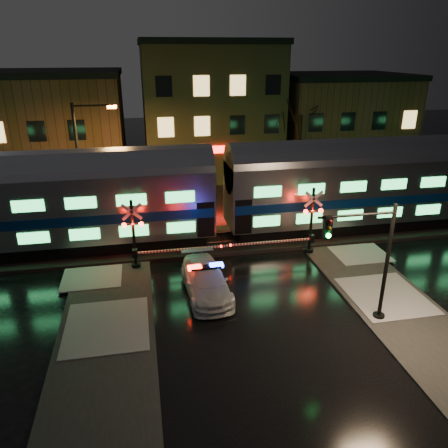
{
  "coord_description": "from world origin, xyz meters",
  "views": [
    {
      "loc": [
        -4.55,
        -19.34,
        11.1
      ],
      "look_at": [
        -0.34,
        2.5,
        2.2
      ],
      "focal_mm": 35.0,
      "sensor_mm": 36.0,
      "label": 1
    }
  ],
  "objects_px": {
    "crossing_signal_right": "(305,228)",
    "streetlight": "(83,159)",
    "traffic_light": "(369,263)",
    "police_car": "(206,281)",
    "crossing_signal_left": "(141,241)"
  },
  "relations": [
    {
      "from": "crossing_signal_right",
      "to": "traffic_light",
      "type": "bearing_deg",
      "value": -89.49
    },
    {
      "from": "police_car",
      "to": "streetlight",
      "type": "distance_m",
      "value": 12.42
    },
    {
      "from": "crossing_signal_right",
      "to": "streetlight",
      "type": "height_order",
      "value": "streetlight"
    },
    {
      "from": "crossing_signal_left",
      "to": "traffic_light",
      "type": "bearing_deg",
      "value": -36.65
    },
    {
      "from": "crossing_signal_right",
      "to": "traffic_light",
      "type": "height_order",
      "value": "traffic_light"
    },
    {
      "from": "crossing_signal_right",
      "to": "streetlight",
      "type": "xyz_separation_m",
      "value": [
        -12.51,
        6.7,
        3.04
      ]
    },
    {
      "from": "police_car",
      "to": "traffic_light",
      "type": "height_order",
      "value": "traffic_light"
    },
    {
      "from": "traffic_light",
      "to": "streetlight",
      "type": "bearing_deg",
      "value": 122.12
    },
    {
      "from": "crossing_signal_left",
      "to": "streetlight",
      "type": "xyz_separation_m",
      "value": [
        -3.29,
        6.7,
        3.08
      ]
    },
    {
      "from": "crossing_signal_right",
      "to": "traffic_light",
      "type": "relative_size",
      "value": 1.04
    },
    {
      "from": "crossing_signal_right",
      "to": "crossing_signal_left",
      "type": "bearing_deg",
      "value": -179.99
    },
    {
      "from": "traffic_light",
      "to": "crossing_signal_right",
      "type": "bearing_deg",
      "value": 79.88
    },
    {
      "from": "crossing_signal_left",
      "to": "crossing_signal_right",
      "type": "bearing_deg",
      "value": 0.01
    },
    {
      "from": "crossing_signal_right",
      "to": "crossing_signal_left",
      "type": "relative_size",
      "value": 1.02
    },
    {
      "from": "crossing_signal_left",
      "to": "traffic_light",
      "type": "xyz_separation_m",
      "value": [
        9.28,
        -6.91,
        1.26
      ]
    }
  ]
}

